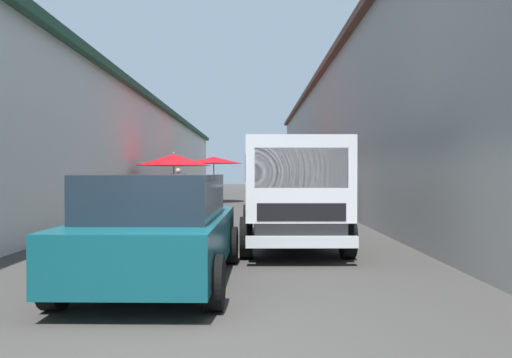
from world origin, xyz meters
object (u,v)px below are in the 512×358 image
object	(u,v)px
fruit_stall_near_right	(173,165)
parked_scooter	(331,206)
plastic_stool	(156,215)
fruit_stall_mid_lane	(281,166)
vendor_by_crates	(178,185)
fruit_stall_far_right	(213,164)
delivery_truck	(294,196)
hatchback_car	(160,228)

from	to	relation	value
fruit_stall_near_right	parked_scooter	bearing A→B (deg)	-117.94
fruit_stall_near_right	plastic_stool	bearing A→B (deg)	-176.83
fruit_stall_mid_lane	vendor_by_crates	size ratio (longest dim) A/B	1.46
fruit_stall_near_right	fruit_stall_far_right	world-z (taller)	fruit_stall_far_right
parked_scooter	fruit_stall_mid_lane	bearing A→B (deg)	12.40
fruit_stall_far_right	delivery_truck	xyz separation A→B (m)	(-14.94, -2.75, -0.87)
hatchback_car	parked_scooter	distance (m)	9.01
fruit_stall_near_right	plastic_stool	distance (m)	4.56
plastic_stool	fruit_stall_mid_lane	bearing A→B (deg)	-28.37
fruit_stall_near_right	vendor_by_crates	distance (m)	2.66
fruit_stall_near_right	vendor_by_crates	size ratio (longest dim) A/B	1.65
fruit_stall_mid_lane	hatchback_car	size ratio (longest dim) A/B	0.62
delivery_truck	vendor_by_crates	bearing A→B (deg)	19.40
fruit_stall_mid_lane	fruit_stall_near_right	bearing A→B (deg)	124.42
hatchback_car	delivery_truck	distance (m)	3.22
fruit_stall_near_right	parked_scooter	xyz separation A→B (m)	(-2.82, -5.32, -1.30)
fruit_stall_mid_lane	delivery_truck	size ratio (longest dim) A/B	0.49
fruit_stall_far_right	plastic_stool	distance (m)	10.85
vendor_by_crates	plastic_stool	size ratio (longest dim) A/B	3.84
fruit_stall_mid_lane	plastic_stool	xyz separation A→B (m)	(-7.13, 3.85, -1.43)
fruit_stall_far_right	plastic_stool	bearing A→B (deg)	176.31
hatchback_car	fruit_stall_far_right	bearing A→B (deg)	2.48
parked_scooter	plastic_stool	xyz separation A→B (m)	(-1.50, 5.09, -0.12)
fruit_stall_near_right	fruit_stall_far_right	size ratio (longest dim) A/B	0.96
fruit_stall_far_right	delivery_truck	distance (m)	15.21
plastic_stool	hatchback_car	bearing A→B (deg)	-167.88
vendor_by_crates	parked_scooter	world-z (taller)	vendor_by_crates
fruit_stall_far_right	vendor_by_crates	xyz separation A→B (m)	(-3.85, 1.15, -0.94)
delivery_truck	vendor_by_crates	xyz separation A→B (m)	(11.09, 3.91, -0.07)
vendor_by_crates	fruit_stall_mid_lane	bearing A→B (deg)	-86.44
fruit_stall_far_right	plastic_stool	xyz separation A→B (m)	(-10.71, 0.69, -1.58)
fruit_stall_near_right	parked_scooter	distance (m)	6.16
hatchback_car	plastic_stool	distance (m)	6.90
fruit_stall_near_right	fruit_stall_mid_lane	bearing A→B (deg)	-55.58
fruit_stall_mid_lane	fruit_stall_far_right	bearing A→B (deg)	41.40
vendor_by_crates	plastic_stool	distance (m)	6.90
fruit_stall_near_right	fruit_stall_far_right	distance (m)	6.45
fruit_stall_mid_lane	hatchback_car	xyz separation A→B (m)	(-13.86, 2.40, -1.02)
fruit_stall_mid_lane	vendor_by_crates	xyz separation A→B (m)	(-0.27, 4.31, -0.79)
delivery_truck	parked_scooter	bearing A→B (deg)	-15.97
hatchback_car	parked_scooter	xyz separation A→B (m)	(8.23, -3.64, -0.29)
hatchback_car	parked_scooter	bearing A→B (deg)	-23.85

